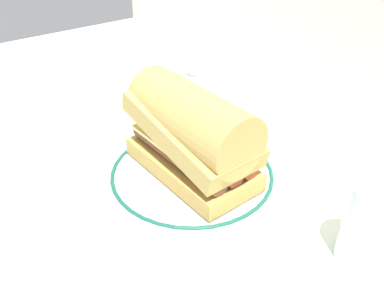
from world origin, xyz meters
TOP-DOWN VIEW (x-y plane):
  - ground_plane at (0.00, 0.00)m, footprint 1.50×1.50m
  - plate at (0.01, -0.01)m, footprint 0.26×0.26m
  - sausage_sandwich at (0.01, -0.01)m, footprint 0.20×0.11m
  - drinking_glass at (0.25, 0.06)m, footprint 0.06×0.06m
  - salt_shaker at (-0.20, 0.15)m, footprint 0.03×0.03m

SIDE VIEW (x-z plane):
  - ground_plane at x=0.00m, z-range 0.00..0.00m
  - plate at x=0.01m, z-range 0.00..0.02m
  - salt_shaker at x=-0.20m, z-range 0.00..0.07m
  - drinking_glass at x=0.25m, z-range -0.01..0.10m
  - sausage_sandwich at x=0.01m, z-range 0.01..0.14m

